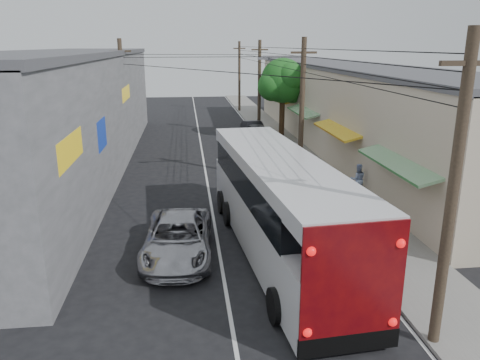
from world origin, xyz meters
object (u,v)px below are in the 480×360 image
Objects in this scene: jeepney at (178,238)px; parked_car_mid at (258,134)px; parked_car_far at (254,129)px; pedestrian_near at (298,161)px; coach_bus at (278,204)px; pedestrian_far at (358,179)px; parked_suv at (276,171)px.

jeepney is 21.50m from parked_car_mid.
parked_car_far is 12.79m from pedestrian_near.
pedestrian_near is (6.94, 10.13, 0.27)m from jeepney.
coach_bus is at bearing 3.05° from jeepney.
coach_bus reaches higher than pedestrian_near.
pedestrian_near is (3.22, 10.14, -0.91)m from coach_bus.
pedestrian_far reaches higher than jeepney.
parked_car_far is (0.00, 2.28, -0.05)m from parked_car_mid.
jeepney is at bearing -112.40° from parked_car_far.
pedestrian_near is (0.80, -10.48, 0.29)m from parked_car_mid.
jeepney is 1.25× the size of parked_car_mid.
pedestrian_near is at bearing 45.58° from parked_suv.
jeepney is 3.29× the size of pedestrian_far.
parked_car_far is at bearing 79.02° from coach_bus.
jeepney is 10.40m from parked_suv.
coach_bus is at bearing 56.25° from pedestrian_far.
pedestrian_far is at bearing 43.73° from coach_bus.
parked_suv is 1.25× the size of parked_car_mid.
parked_car_mid is 2.38× the size of pedestrian_near.
coach_bus reaches higher than pedestrian_far.
parked_car_far is at bearing 93.62° from parked_suv.
pedestrian_near reaches higher than pedestrian_far.
coach_bus reaches higher than parked_suv.
pedestrian_near is 1.10× the size of pedestrian_far.
parked_car_far is 2.52× the size of pedestrian_far.
pedestrian_far reaches higher than parked_suv.
jeepney reaches higher than parked_car_mid.
parked_suv is 4.63m from pedestrian_far.
pedestrian_far is (2.20, -3.97, -0.08)m from pedestrian_near.
pedestrian_near is at bearing -93.80° from parked_car_far.
parked_suv is (1.68, 8.89, -1.16)m from coach_bus.
parked_car_mid is at bearing -97.39° from parked_car_far.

